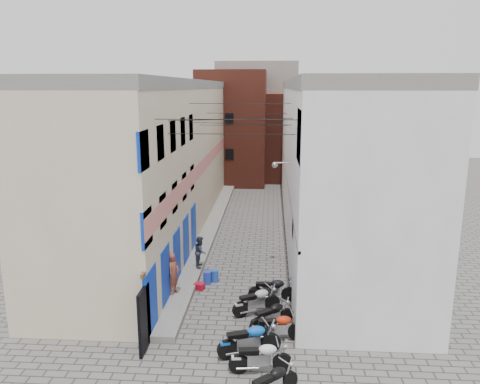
% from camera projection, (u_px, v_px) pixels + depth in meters
% --- Properties ---
extents(ground, '(90.00, 90.00, 0.00)m').
position_uv_depth(ground, '(222.00, 346.00, 15.91)').
color(ground, '#5E5B59').
rests_on(ground, ground).
extents(plinth, '(0.90, 26.00, 0.25)m').
position_uv_depth(plinth, '(211.00, 228.00, 28.67)').
color(plinth, slate).
rests_on(plinth, ground).
extents(building_left, '(5.10, 27.00, 9.00)m').
position_uv_depth(building_left, '(161.00, 157.00, 27.85)').
color(building_left, beige).
rests_on(building_left, ground).
extents(building_right, '(5.94, 26.00, 9.00)m').
position_uv_depth(building_right, '(330.00, 159.00, 27.22)').
color(building_right, silver).
rests_on(building_right, ground).
extents(building_far_brick_left, '(6.00, 6.00, 10.00)m').
position_uv_depth(building_far_brick_left, '(232.00, 128.00, 42.18)').
color(building_far_brick_left, maroon).
rests_on(building_far_brick_left, ground).
extents(building_far_brick_right, '(5.00, 6.00, 8.00)m').
position_uv_depth(building_far_brick_right, '(287.00, 137.00, 44.01)').
color(building_far_brick_right, maroon).
rests_on(building_far_brick_right, ground).
extents(building_far_concrete, '(8.00, 5.00, 11.00)m').
position_uv_depth(building_far_concrete, '(257.00, 118.00, 47.78)').
color(building_far_concrete, slate).
rests_on(building_far_concrete, ground).
extents(far_shopfront, '(2.00, 0.30, 2.40)m').
position_uv_depth(far_shopfront, '(253.00, 175.00, 40.16)').
color(far_shopfront, black).
rests_on(far_shopfront, ground).
extents(overhead_wires, '(5.80, 13.02, 1.32)m').
position_uv_depth(overhead_wires, '(238.00, 119.00, 21.77)').
color(overhead_wires, black).
rests_on(overhead_wires, ground).
extents(motorcycle_a, '(1.81, 1.67, 1.09)m').
position_uv_depth(motorcycle_a, '(272.00, 382.00, 13.09)').
color(motorcycle_a, black).
rests_on(motorcycle_a, ground).
extents(motorcycle_b, '(2.04, 0.86, 1.15)m').
position_uv_depth(motorcycle_b, '(261.00, 356.00, 14.30)').
color(motorcycle_b, silver).
rests_on(motorcycle_b, ground).
extents(motorcycle_c, '(2.27, 1.38, 1.25)m').
position_uv_depth(motorcycle_c, '(249.00, 338.00, 15.18)').
color(motorcycle_c, '#0B4FB2').
rests_on(motorcycle_c, ground).
extents(motorcycle_d, '(2.01, 0.87, 1.12)m').
position_uv_depth(motorcycle_d, '(278.00, 326.00, 16.11)').
color(motorcycle_d, '#B3270C').
rests_on(motorcycle_d, ground).
extents(motorcycle_e, '(1.90, 1.65, 1.12)m').
position_uv_depth(motorcycle_e, '(272.00, 314.00, 16.92)').
color(motorcycle_e, black).
rests_on(motorcycle_e, ground).
extents(motorcycle_f, '(2.07, 1.53, 1.17)m').
position_uv_depth(motorcycle_f, '(257.00, 300.00, 18.03)').
color(motorcycle_f, '#B1B0B5').
rests_on(motorcycle_f, ground).
extents(motorcycle_g, '(2.00, 0.70, 1.14)m').
position_uv_depth(motorcycle_g, '(272.00, 288.00, 19.08)').
color(motorcycle_g, black).
rests_on(motorcycle_g, ground).
extents(person_a, '(0.61, 0.74, 1.75)m').
position_uv_depth(person_a, '(173.00, 273.00, 19.18)').
color(person_a, brown).
rests_on(person_a, plinth).
extents(person_b, '(0.59, 0.74, 1.48)m').
position_uv_depth(person_b, '(200.00, 251.00, 22.12)').
color(person_b, '#2E3445').
rests_on(person_b, plinth).
extents(water_jug_near, '(0.45, 0.45, 0.56)m').
position_uv_depth(water_jug_near, '(207.00, 277.00, 20.90)').
color(water_jug_near, '#263FBE').
rests_on(water_jug_near, ground).
extents(water_jug_far, '(0.35, 0.35, 0.55)m').
position_uv_depth(water_jug_far, '(215.00, 276.00, 21.08)').
color(water_jug_far, '#2349B2').
rests_on(water_jug_far, ground).
extents(red_crate, '(0.51, 0.44, 0.27)m').
position_uv_depth(red_crate, '(199.00, 286.00, 20.31)').
color(red_crate, '#A70B21').
rests_on(red_crate, ground).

